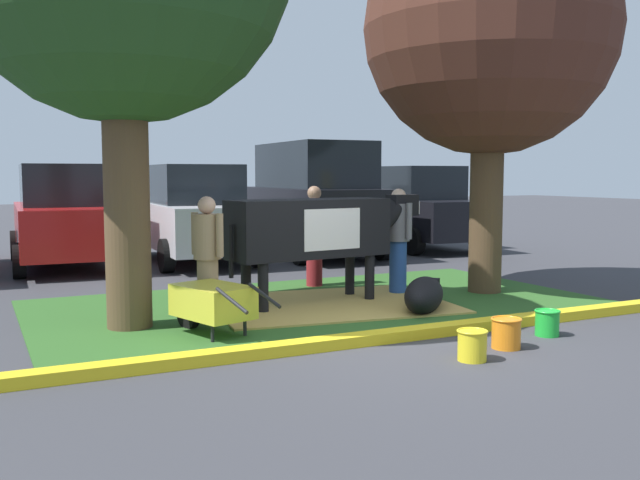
% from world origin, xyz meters
% --- Properties ---
extents(ground_plane, '(80.00, 80.00, 0.00)m').
position_xyz_m(ground_plane, '(0.00, 0.00, 0.00)').
color(ground_plane, '#38383D').
extents(grass_island, '(7.76, 4.28, 0.02)m').
position_xyz_m(grass_island, '(0.16, 2.10, 0.01)').
color(grass_island, '#2D5B23').
rests_on(grass_island, ground).
extents(curb_yellow, '(8.96, 0.24, 0.12)m').
position_xyz_m(curb_yellow, '(0.16, -0.19, 0.06)').
color(curb_yellow, yellow).
rests_on(curb_yellow, ground).
extents(hay_bedding, '(3.48, 2.79, 0.04)m').
position_xyz_m(hay_bedding, '(0.22, 1.92, 0.03)').
color(hay_bedding, tan).
rests_on(hay_bedding, ground).
extents(shade_tree_right, '(3.78, 3.78, 5.89)m').
position_xyz_m(shade_tree_right, '(2.88, 1.86, 3.97)').
color(shade_tree_right, '#4C3823').
rests_on(shade_tree_right, ground).
extents(cow_holstein, '(3.13, 0.95, 1.52)m').
position_xyz_m(cow_holstein, '(0.11, 2.13, 1.07)').
color(cow_holstein, black).
rests_on(cow_holstein, ground).
extents(calf_lying, '(1.15, 1.16, 0.48)m').
position_xyz_m(calf_lying, '(1.13, 0.96, 0.24)').
color(calf_lying, black).
rests_on(calf_lying, ground).
extents(person_handler, '(0.47, 0.34, 1.64)m').
position_xyz_m(person_handler, '(0.77, 3.54, 0.88)').
color(person_handler, maroon).
rests_on(person_handler, ground).
extents(person_visitor_near, '(0.34, 0.52, 1.61)m').
position_xyz_m(person_visitor_near, '(1.57, 2.29, 0.86)').
color(person_visitor_near, '#23478C').
rests_on(person_visitor_near, ground).
extents(person_visitor_far, '(0.34, 0.49, 1.56)m').
position_xyz_m(person_visitor_far, '(-1.62, 1.61, 0.83)').
color(person_visitor_far, '#9E7F5B').
rests_on(person_visitor_far, ground).
extents(wheelbarrow, '(0.92, 1.61, 0.63)m').
position_xyz_m(wheelbarrow, '(-1.79, 0.94, 0.39)').
color(wheelbarrow, gold).
rests_on(wheelbarrow, ground).
extents(bucket_yellow, '(0.31, 0.31, 0.31)m').
position_xyz_m(bucket_yellow, '(0.16, -1.24, 0.16)').
color(bucket_yellow, yellow).
rests_on(bucket_yellow, ground).
extents(bucket_orange, '(0.33, 0.33, 0.32)m').
position_xyz_m(bucket_orange, '(0.80, -1.01, 0.17)').
color(bucket_orange, orange).
rests_on(bucket_orange, ground).
extents(bucket_green, '(0.29, 0.29, 0.30)m').
position_xyz_m(bucket_green, '(1.61, -0.76, 0.15)').
color(bucket_green, green).
rests_on(bucket_green, ground).
extents(sedan_red, '(2.15, 4.47, 2.02)m').
position_xyz_m(sedan_red, '(-2.51, 8.05, 0.98)').
color(sedan_red, red).
rests_on(sedan_red, ground).
extents(sedan_silver, '(2.15, 4.47, 2.02)m').
position_xyz_m(sedan_silver, '(-0.01, 7.64, 0.98)').
color(sedan_silver, silver).
rests_on(sedan_silver, ground).
extents(suv_dark_grey, '(2.26, 4.67, 2.52)m').
position_xyz_m(suv_dark_grey, '(2.75, 7.62, 1.27)').
color(suv_dark_grey, black).
rests_on(suv_dark_grey, ground).
extents(hatchback_white, '(2.15, 4.47, 2.02)m').
position_xyz_m(hatchback_white, '(5.70, 7.95, 0.98)').
color(hatchback_white, black).
rests_on(hatchback_white, ground).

